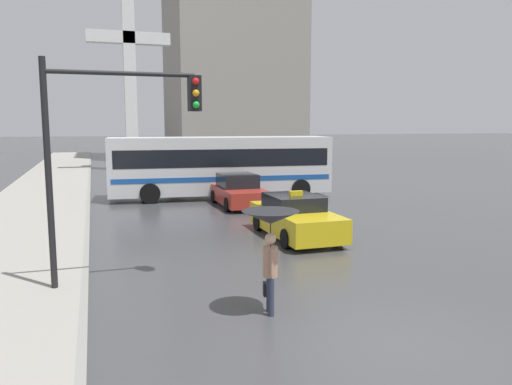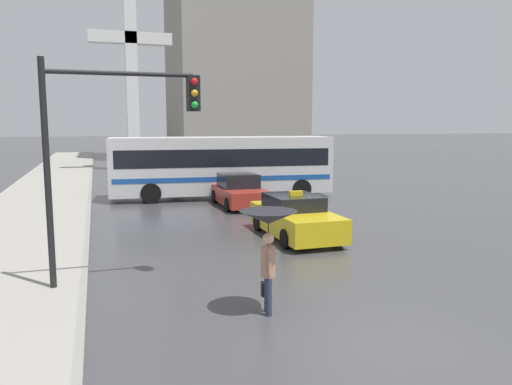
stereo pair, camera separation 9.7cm
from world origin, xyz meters
name	(u,v)px [view 2 (the right image)]	position (x,y,z in m)	size (l,w,h in m)	color
ground_plane	(398,348)	(0.00, 0.00, 0.00)	(300.00, 300.00, 0.00)	#424244
taxi	(295,218)	(1.50, 8.21, 0.65)	(1.91, 4.34, 1.54)	gold
sedan_red	(239,192)	(1.45, 14.80, 0.66)	(1.91, 4.05, 1.45)	#A52D23
city_bus	(222,164)	(1.35, 17.62, 1.70)	(11.13, 3.43, 3.05)	silver
pedestrian_with_umbrella	(268,229)	(-1.57, 2.10, 1.71)	(1.12, 1.12, 2.06)	#2D3347
traffic_light	(113,131)	(-4.29, 4.64, 3.56)	(3.39, 0.38, 5.10)	black
monument_cross	(132,67)	(-1.79, 33.76, 8.06)	(6.25, 0.90, 14.21)	white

